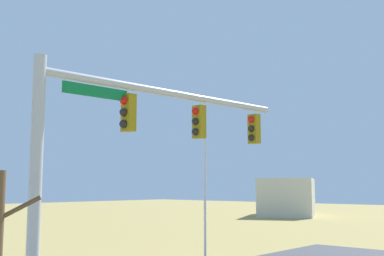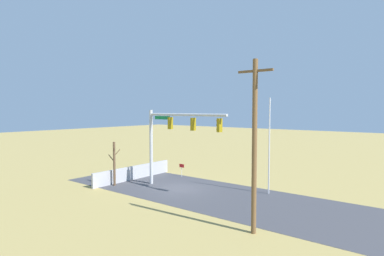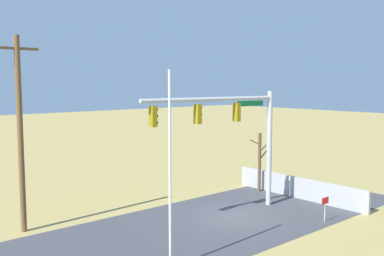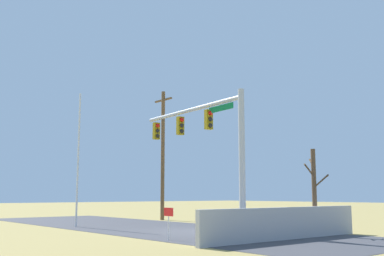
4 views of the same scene
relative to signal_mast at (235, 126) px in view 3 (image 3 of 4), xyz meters
name	(u,v)px [view 3 (image 3 of 4)]	position (x,y,z in m)	size (l,w,h in m)	color
ground_plane	(235,216)	(-0.46, -0.51, -4.60)	(160.00, 160.00, 0.00)	#9E894C
road_surface	(173,234)	(-4.46, -0.51, -4.59)	(28.00, 8.00, 0.01)	#3D3D42
sidewalk_corner	(279,201)	(3.53, -0.23, -4.60)	(6.00, 6.00, 0.01)	#B7B5AD
retaining_fence	(298,188)	(5.01, -0.44, -3.98)	(0.20, 8.87, 1.23)	#A8A8AD
signal_mast	(235,126)	(0.00, 0.00, 0.00)	(8.18, 0.99, 6.35)	#B2B5BA
flagpole	(170,171)	(-6.84, -3.36, -0.96)	(0.10, 0.10, 7.27)	silver
utility_pole	(20,131)	(-9.45, 4.25, 0.02)	(1.90, 0.26, 8.91)	brown
bare_tree	(260,161)	(4.52, 2.15, -2.70)	(1.27, 1.02, 3.68)	brown
open_sign	(325,204)	(2.27, -3.99, -3.69)	(0.56, 0.04, 1.22)	silver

